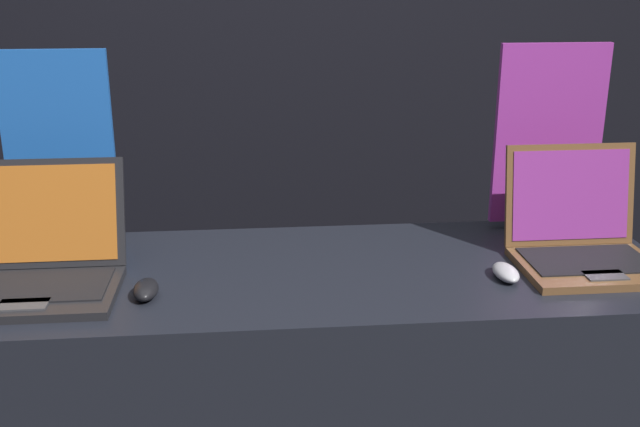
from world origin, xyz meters
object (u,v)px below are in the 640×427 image
at_px(promo_stand_front, 60,153).
at_px(mouse_back, 506,272).
at_px(mouse_front, 146,290).
at_px(laptop_back, 582,238).
at_px(promo_stand_back, 548,142).
at_px(laptop_front, 39,261).

distance_m(promo_stand_front, mouse_back, 1.22).
height_order(mouse_front, mouse_back, mouse_front).
distance_m(laptop_back, promo_stand_back, 0.34).
relative_size(mouse_front, laptop_back, 0.31).
relative_size(promo_stand_front, mouse_back, 4.64).
distance_m(mouse_front, promo_stand_front, 0.53).
bearing_deg(promo_stand_back, laptop_back, -90.00).
bearing_deg(laptop_back, mouse_front, -173.88).
bearing_deg(laptop_front, mouse_back, -3.05).
height_order(laptop_front, mouse_back, laptop_front).
height_order(laptop_front, laptop_back, laptop_back).
bearing_deg(promo_stand_front, laptop_front, -90.00).
bearing_deg(promo_stand_back, promo_stand_front, -179.87).
distance_m(laptop_front, mouse_back, 1.14).
height_order(laptop_back, promo_stand_back, promo_stand_back).
height_order(laptop_front, mouse_front, laptop_front).
height_order(mouse_front, laptop_back, laptop_back).
bearing_deg(promo_stand_back, mouse_back, -121.94).
distance_m(mouse_back, promo_stand_back, 0.50).
bearing_deg(mouse_front, laptop_back, 6.12).
distance_m(mouse_front, mouse_back, 0.88).
bearing_deg(mouse_back, promo_stand_front, 162.15).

